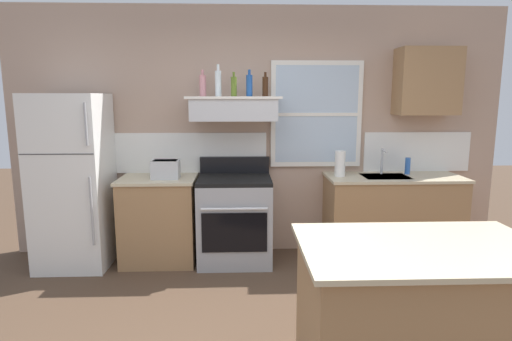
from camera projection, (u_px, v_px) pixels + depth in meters
The scene contains 17 objects.
back_wall at pixel (260, 132), 4.72m from camera, with size 5.40×0.11×2.70m.
refrigerator at pixel (73, 181), 4.35m from camera, with size 0.70×0.72×1.77m.
counter_left_of_stove at pixel (159, 219), 4.52m from camera, with size 0.79×0.63×0.91m.
toaster at pixel (166, 169), 4.37m from camera, with size 0.30×0.20×0.19m.
stove_range at pixel (235, 219), 4.51m from camera, with size 0.76×0.69×1.09m.
range_hood_shelf at pixel (234, 108), 4.40m from camera, with size 0.96×0.52×0.24m.
bottle_rose_pink at pixel (203, 85), 4.40m from camera, with size 0.07×0.07×0.27m.
bottle_clear_tall at pixel (218, 83), 4.35m from camera, with size 0.06×0.06×0.32m.
bottle_olive_oil_square at pixel (234, 86), 4.31m from camera, with size 0.06×0.06×0.24m.
bottle_blue_liqueur at pixel (249, 85), 4.35m from camera, with size 0.07×0.07×0.27m.
bottle_brown_stout at pixel (265, 86), 4.40m from camera, with size 0.06×0.06×0.25m.
counter_right_with_sink at pixel (392, 217), 4.61m from camera, with size 1.43×0.63×0.91m.
sink_faucet at pixel (383, 158), 4.59m from camera, with size 0.03×0.17×0.28m.
paper_towel_roll at pixel (340, 164), 4.49m from camera, with size 0.11×0.11×0.27m, color white.
dish_soap_bottle at pixel (408, 166), 4.62m from camera, with size 0.06×0.06×0.18m, color blue.
kitchen_island at pixel (418, 319), 2.50m from camera, with size 1.40×0.90×0.91m.
upper_cabinet_right at pixel (427, 82), 4.51m from camera, with size 0.64×0.32×0.70m.
Camera 1 is at (-0.19, -2.49, 1.75)m, focal length 29.88 mm.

